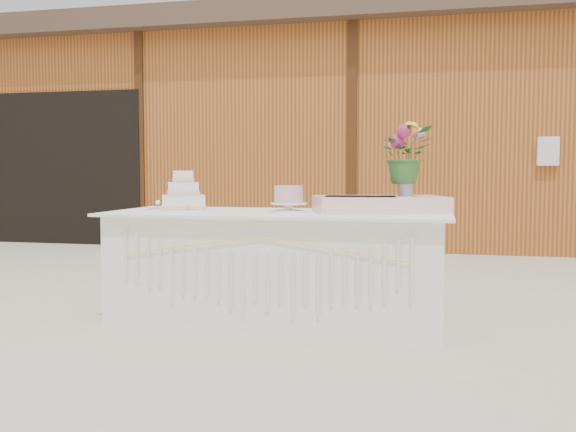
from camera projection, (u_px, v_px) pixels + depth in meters
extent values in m
plane|color=beige|center=(279.00, 319.00, 4.58)|extent=(80.00, 80.00, 0.00)
cube|color=#AA5C23|center=(368.00, 144.00, 10.31)|extent=(12.00, 4.00, 3.00)
cube|color=#443326|center=(369.00, 39.00, 10.19)|extent=(12.60, 4.60, 0.30)
cube|color=black|center=(64.00, 168.00, 9.32)|extent=(2.40, 0.08, 2.20)
cube|color=white|center=(278.00, 267.00, 4.55)|extent=(2.28, 0.88, 0.75)
cube|color=white|center=(278.00, 213.00, 4.53)|extent=(2.40, 1.00, 0.02)
cube|color=white|center=(183.00, 202.00, 4.82)|extent=(0.41, 0.41, 0.11)
cube|color=#F4B99A|center=(183.00, 207.00, 4.82)|extent=(0.43, 0.43, 0.02)
cube|color=white|center=(183.00, 189.00, 4.81)|extent=(0.29, 0.29, 0.10)
cube|color=#F4B99A|center=(183.00, 192.00, 4.81)|extent=(0.31, 0.31, 0.02)
cube|color=white|center=(183.00, 176.00, 4.81)|extent=(0.19, 0.19, 0.09)
cube|color=#F4B99A|center=(183.00, 179.00, 4.81)|extent=(0.21, 0.21, 0.02)
cylinder|color=white|center=(289.00, 211.00, 4.49)|extent=(0.22, 0.22, 0.01)
cylinder|color=white|center=(289.00, 207.00, 4.48)|extent=(0.06, 0.06, 0.04)
cylinder|color=white|center=(289.00, 204.00, 4.48)|extent=(0.26, 0.26, 0.01)
cylinder|color=#ECAAAB|center=(289.00, 194.00, 4.48)|extent=(0.20, 0.20, 0.12)
cube|color=beige|center=(379.00, 204.00, 4.49)|extent=(1.01, 0.77, 0.11)
cylinder|color=#B2B2B7|center=(406.00, 187.00, 4.45)|extent=(0.10, 0.10, 0.14)
imported|color=#2E5D25|center=(406.00, 148.00, 4.44)|extent=(0.43, 0.40, 0.40)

